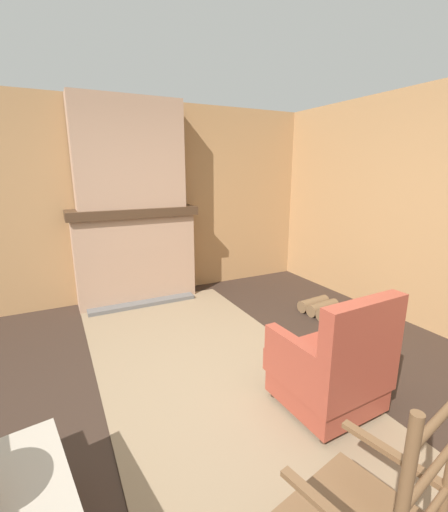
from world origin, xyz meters
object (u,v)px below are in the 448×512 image
Objects in this scene: armchair at (332,368)px; firewood_stack at (323,308)px; oil_lamp_vase at (94,200)px; decorative_plate_on_mantel at (132,198)px; storage_case at (166,202)px.

armchair is 1.85m from firewood_stack.
armchair is 3.08× the size of oil_lamp_vase.
armchair is 3.22m from decorative_plate_on_mantel.
firewood_stack is 1.99× the size of decorative_plate_on_mantel.
oil_lamp_vase is (-1.55, -2.41, 1.31)m from firewood_stack.
storage_case is at bearing 87.45° from decorative_plate_on_mantel.
oil_lamp_vase is at bearing 20.20° from armchair.
oil_lamp_vase reaches higher than firewood_stack.
decorative_plate_on_mantel is (-0.02, 0.47, 0.01)m from oil_lamp_vase.
firewood_stack is 2.83m from decorative_plate_on_mantel.
armchair is at bearing -41.13° from firewood_stack.
storage_case is (0.00, 0.92, -0.05)m from oil_lamp_vase.
oil_lamp_vase reaches higher than armchair.
storage_case reaches higher than armchair.
oil_lamp_vase is 1.23× the size of decorative_plate_on_mantel.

